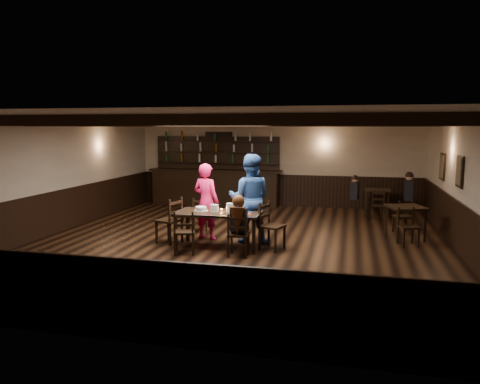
% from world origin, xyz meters
% --- Properties ---
extents(ground, '(10.00, 10.00, 0.00)m').
position_xyz_m(ground, '(0.00, 0.00, 0.00)').
color(ground, black).
rests_on(ground, ground).
extents(room_shell, '(9.02, 10.02, 2.71)m').
position_xyz_m(room_shell, '(0.01, 0.04, 1.75)').
color(room_shell, beige).
rests_on(room_shell, ground).
extents(dining_table, '(1.76, 0.89, 0.75)m').
position_xyz_m(dining_table, '(-0.32, -0.56, 0.68)').
color(dining_table, black).
rests_on(dining_table, ground).
extents(chair_near_left, '(0.50, 0.49, 0.87)m').
position_xyz_m(chair_near_left, '(-0.83, -1.25, 0.51)').
color(chair_near_left, black).
rests_on(chair_near_left, ground).
extents(chair_near_right, '(0.41, 0.40, 0.85)m').
position_xyz_m(chair_near_right, '(0.24, -1.18, 0.50)').
color(chair_near_right, black).
rests_on(chair_near_right, ground).
extents(chair_end_left, '(0.57, 0.58, 1.00)m').
position_xyz_m(chair_end_left, '(-1.39, -0.47, 0.58)').
color(chair_end_left, black).
rests_on(chair_end_left, ground).
extents(chair_end_right, '(0.56, 0.57, 0.98)m').
position_xyz_m(chair_end_right, '(0.71, -0.45, 0.57)').
color(chair_end_right, black).
rests_on(chair_end_right, ground).
extents(chair_far_pushed, '(0.38, 0.36, 0.80)m').
position_xyz_m(chair_far_pushed, '(-1.20, 0.76, 0.47)').
color(chair_far_pushed, black).
rests_on(chair_far_pushed, ground).
extents(woman_pink, '(0.71, 0.56, 1.70)m').
position_xyz_m(woman_pink, '(-0.81, 0.12, 0.85)').
color(woman_pink, '#FF1F7D').
rests_on(woman_pink, ground).
extents(man_blue, '(1.01, 0.82, 1.93)m').
position_xyz_m(man_blue, '(0.21, 0.03, 0.96)').
color(man_blue, navy).
rests_on(man_blue, ground).
extents(seated_person, '(0.32, 0.48, 0.77)m').
position_xyz_m(seated_person, '(0.24, -1.13, 0.81)').
color(seated_person, black).
rests_on(seated_person, ground).
extents(cake, '(0.29, 0.29, 0.09)m').
position_xyz_m(cake, '(-0.72, -0.52, 0.79)').
color(cake, white).
rests_on(cake, dining_table).
extents(plate_stack_a, '(0.17, 0.17, 0.16)m').
position_xyz_m(plate_stack_a, '(-0.40, -0.60, 0.83)').
color(plate_stack_a, white).
rests_on(plate_stack_a, dining_table).
extents(plate_stack_b, '(0.15, 0.15, 0.18)m').
position_xyz_m(plate_stack_b, '(-0.10, -0.48, 0.84)').
color(plate_stack_b, white).
rests_on(plate_stack_b, dining_table).
extents(tea_light, '(0.05, 0.05, 0.06)m').
position_xyz_m(tea_light, '(-0.29, -0.45, 0.78)').
color(tea_light, '#A5A8AD').
rests_on(tea_light, dining_table).
extents(salt_shaker, '(0.03, 0.03, 0.08)m').
position_xyz_m(salt_shaker, '(0.06, -0.62, 0.79)').
color(salt_shaker, silver).
rests_on(salt_shaker, dining_table).
extents(pepper_shaker, '(0.04, 0.04, 0.09)m').
position_xyz_m(pepper_shaker, '(0.06, -0.59, 0.80)').
color(pepper_shaker, '#A5A8AD').
rests_on(pepper_shaker, dining_table).
extents(drink_glass, '(0.07, 0.07, 0.11)m').
position_xyz_m(drink_glass, '(-0.06, -0.43, 0.81)').
color(drink_glass, silver).
rests_on(drink_glass, dining_table).
extents(menu_red, '(0.37, 0.31, 0.00)m').
position_xyz_m(menu_red, '(0.21, -0.63, 0.75)').
color(menu_red, maroon).
rests_on(menu_red, dining_table).
extents(menu_blue, '(0.34, 0.31, 0.00)m').
position_xyz_m(menu_blue, '(0.22, -0.40, 0.75)').
color(menu_blue, '#0D1F44').
rests_on(menu_blue, dining_table).
extents(bar_counter, '(4.29, 0.70, 2.20)m').
position_xyz_m(bar_counter, '(-1.94, 4.72, 0.73)').
color(bar_counter, black).
rests_on(bar_counter, ground).
extents(back_table_a, '(0.95, 0.95, 0.75)m').
position_xyz_m(back_table_a, '(3.54, 1.12, 0.64)').
color(back_table_a, black).
rests_on(back_table_a, ground).
extents(back_table_b, '(0.74, 0.74, 0.75)m').
position_xyz_m(back_table_b, '(3.07, 3.95, 0.64)').
color(back_table_b, black).
rests_on(back_table_b, ground).
extents(bg_patron_left, '(0.25, 0.36, 0.69)m').
position_xyz_m(bg_patron_left, '(2.44, 3.81, 0.81)').
color(bg_patron_left, black).
rests_on(bg_patron_left, ground).
extents(bg_patron_right, '(0.27, 0.41, 0.80)m').
position_xyz_m(bg_patron_right, '(3.90, 3.92, 0.87)').
color(bg_patron_right, black).
rests_on(bg_patron_right, ground).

